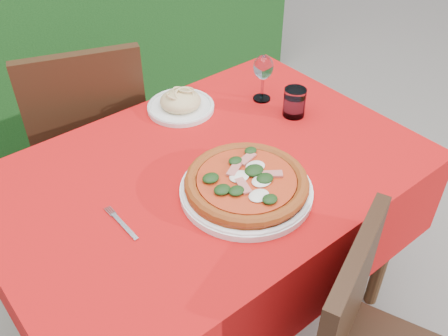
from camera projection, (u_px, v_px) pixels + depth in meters
ground at (212, 316)px, 1.94m from camera, size 60.00×60.00×0.00m
dining_table at (209, 205)px, 1.56m from camera, size 1.26×0.86×0.75m
chair_far at (91, 136)px, 1.95m from camera, size 0.54×0.54×0.94m
pizza_plate at (246, 185)px, 1.36m from camera, size 0.37×0.37×0.07m
pasta_plate at (181, 103)px, 1.70m from camera, size 0.23×0.23×0.07m
water_glass at (294, 104)px, 1.66m from camera, size 0.07×0.07×0.10m
wine_glass at (263, 69)px, 1.69m from camera, size 0.07×0.07×0.17m
fork at (125, 226)px, 1.28m from camera, size 0.02×0.16×0.00m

